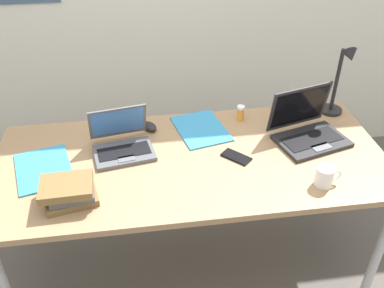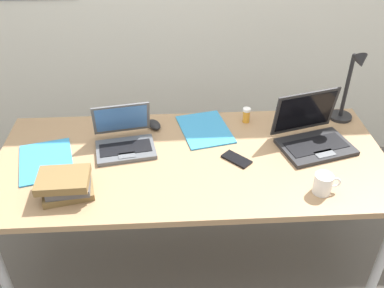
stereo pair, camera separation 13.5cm
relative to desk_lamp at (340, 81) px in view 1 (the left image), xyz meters
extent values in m
plane|color=#56514C|center=(-0.80, -0.28, -0.94)|extent=(12.00, 12.00, 0.00)
cube|color=#9E7A56|center=(-0.80, -0.28, -0.21)|extent=(1.80, 0.80, 0.03)
cylinder|color=#B2B5BA|center=(0.04, -0.62, -0.58)|extent=(0.04, 0.04, 0.71)
cylinder|color=#B2B5BA|center=(-1.64, 0.06, -0.58)|extent=(0.04, 0.04, 0.71)
cylinder|color=#B2B5BA|center=(0.04, 0.06, -0.58)|extent=(0.04, 0.04, 0.71)
cylinder|color=black|center=(0.00, 0.03, -0.19)|extent=(0.12, 0.12, 0.02)
cylinder|color=black|center=(0.00, 0.03, -0.01)|extent=(0.02, 0.02, 0.34)
cylinder|color=black|center=(0.00, -0.01, 0.16)|extent=(0.01, 0.08, 0.01)
cone|color=black|center=(0.00, -0.05, 0.16)|extent=(0.07, 0.09, 0.09)
cube|color=#232326|center=(-0.21, -0.23, -0.19)|extent=(0.38, 0.31, 0.02)
cube|color=black|center=(-0.21, -0.23, -0.18)|extent=(0.31, 0.20, 0.00)
cube|color=#595B60|center=(-0.19, -0.30, -0.18)|extent=(0.10, 0.07, 0.00)
cube|color=#232326|center=(-0.24, -0.11, -0.07)|extent=(0.33, 0.13, 0.22)
cube|color=black|center=(-0.24, -0.11, -0.06)|extent=(0.29, 0.11, 0.19)
cube|color=#515459|center=(-1.11, -0.21, -0.19)|extent=(0.30, 0.23, 0.02)
cube|color=black|center=(-1.11, -0.21, -0.18)|extent=(0.25, 0.14, 0.00)
cube|color=#595B60|center=(-1.10, -0.27, -0.18)|extent=(0.08, 0.05, 0.00)
cube|color=#515459|center=(-1.13, -0.08, -0.09)|extent=(0.28, 0.11, 0.18)
cube|color=#3F72BF|center=(-1.13, -0.09, -0.09)|extent=(0.25, 0.09, 0.15)
ellipsoid|color=black|center=(-0.98, 0.00, -0.18)|extent=(0.09, 0.11, 0.03)
cube|color=black|center=(-0.60, -0.30, -0.19)|extent=(0.14, 0.14, 0.01)
cylinder|color=gold|center=(-0.50, 0.02, -0.16)|extent=(0.04, 0.04, 0.06)
cylinder|color=white|center=(-0.50, 0.02, -0.13)|extent=(0.04, 0.04, 0.01)
cube|color=brown|center=(-1.32, -0.49, -0.18)|extent=(0.23, 0.18, 0.03)
cube|color=#4C4C51|center=(-1.32, -0.49, -0.15)|extent=(0.19, 0.16, 0.03)
cube|color=brown|center=(-1.33, -0.49, -0.12)|extent=(0.21, 0.17, 0.03)
cube|color=#338CC6|center=(-0.72, -0.04, -0.19)|extent=(0.29, 0.35, 0.01)
cube|color=#338CC6|center=(-1.47, -0.26, -0.19)|extent=(0.30, 0.36, 0.01)
cylinder|color=white|center=(-0.28, -0.54, -0.15)|extent=(0.08, 0.08, 0.09)
torus|color=white|center=(-0.23, -0.54, -0.15)|extent=(0.05, 0.01, 0.05)
camera|label=1|loc=(-1.03, -1.84, 0.99)|focal=40.17mm
camera|label=2|loc=(-0.89, -1.85, 0.99)|focal=40.17mm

